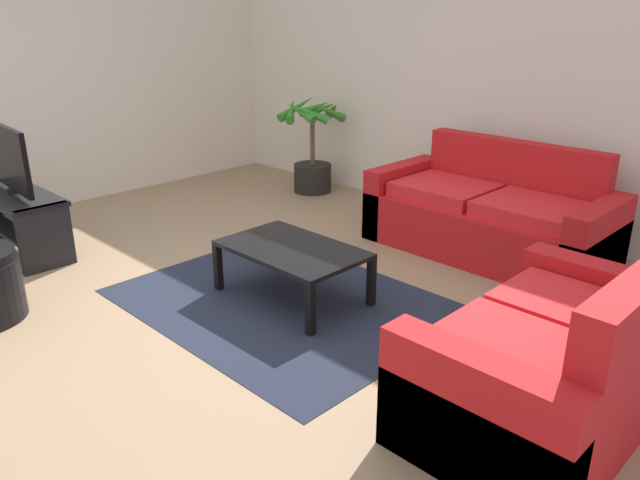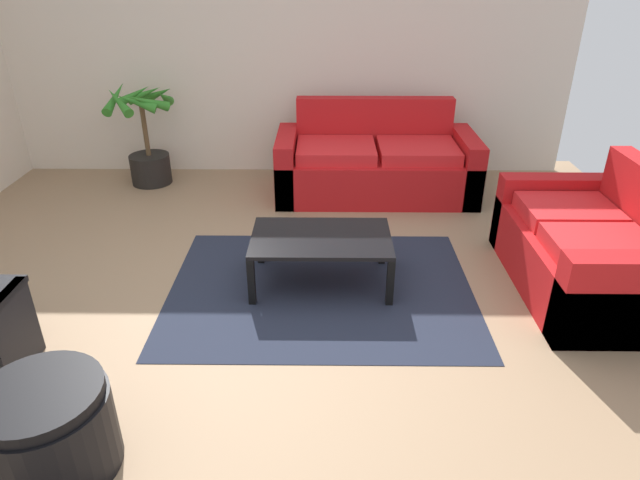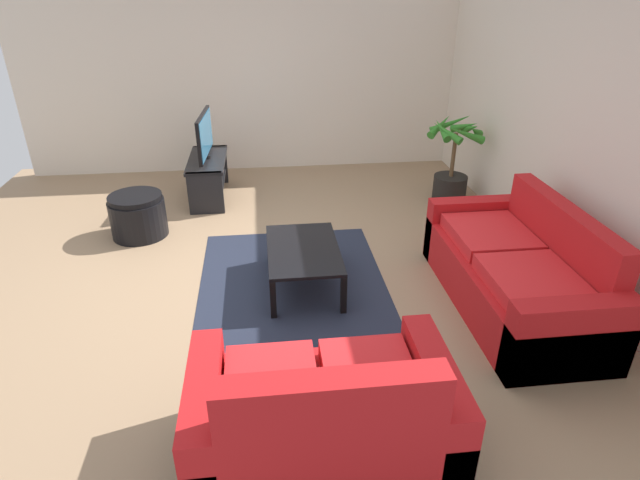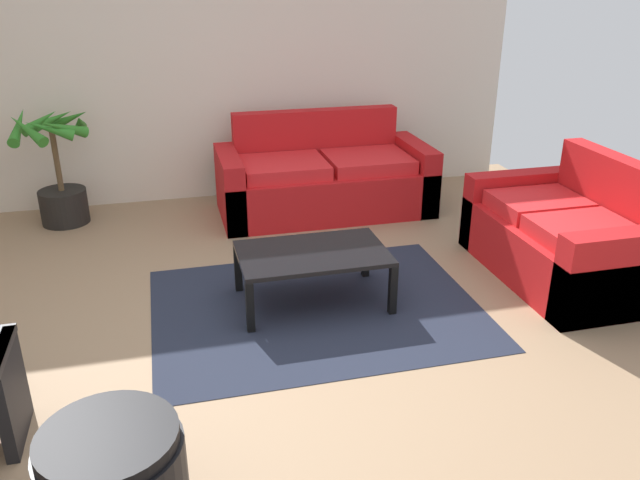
# 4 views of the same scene
# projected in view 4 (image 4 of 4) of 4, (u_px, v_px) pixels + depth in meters

# --- Properties ---
(ground_plane) EXTENTS (6.60, 6.60, 0.00)m
(ground_plane) POSITION_uv_depth(u_px,v_px,m) (275.00, 349.00, 3.91)
(ground_plane) COLOR #937556
(wall_back) EXTENTS (6.00, 0.06, 2.70)m
(wall_back) POSITION_uv_depth(u_px,v_px,m) (214.00, 59.00, 6.06)
(wall_back) COLOR beige
(wall_back) RESTS_ON ground
(couch_main) EXTENTS (1.96, 0.90, 0.90)m
(couch_main) POSITION_uv_depth(u_px,v_px,m) (324.00, 180.00, 6.03)
(couch_main) COLOR red
(couch_main) RESTS_ON ground
(couch_loveseat) EXTENTS (0.90, 1.49, 0.90)m
(couch_loveseat) POSITION_uv_depth(u_px,v_px,m) (565.00, 239.00, 4.74)
(couch_loveseat) COLOR red
(couch_loveseat) RESTS_ON ground
(coffee_table) EXTENTS (1.01, 0.63, 0.38)m
(coffee_table) POSITION_uv_depth(u_px,v_px,m) (313.00, 257.00, 4.34)
(coffee_table) COLOR black
(coffee_table) RESTS_ON ground
(area_rug) EXTENTS (2.20, 1.70, 0.01)m
(area_rug) POSITION_uv_depth(u_px,v_px,m) (316.00, 307.00, 4.38)
(area_rug) COLOR #1E2333
(area_rug) RESTS_ON ground
(potted_palm) EXTENTS (0.70, 0.71, 1.05)m
(potted_palm) POSITION_uv_depth(u_px,v_px,m) (59.00, 175.00, 5.68)
(potted_palm) COLOR black
(potted_palm) RESTS_ON ground
(ottoman) EXTENTS (0.59, 0.59, 0.47)m
(ottoman) POSITION_uv_depth(u_px,v_px,m) (114.00, 480.00, 2.60)
(ottoman) COLOR black
(ottoman) RESTS_ON ground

